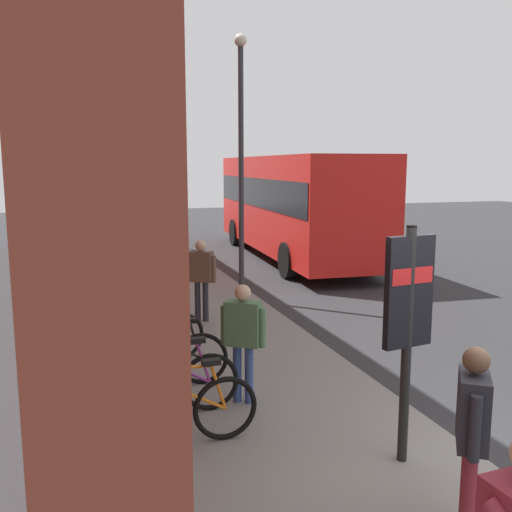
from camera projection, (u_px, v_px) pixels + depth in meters
The scene contains 13 objects.
ground at pixel (335, 320), 11.37m from camera, with size 60.00×60.00×0.00m, color #2D2D30.
sidewalk_pavement at pixel (181, 304), 12.40m from camera, with size 24.00×3.50×0.12m, color gray.
station_facade at pixel (73, 117), 12.07m from camera, with size 22.00×0.65×8.20m.
bicycle_end_of_row at pixel (178, 412), 5.97m from camera, with size 0.48×1.77×0.97m.
bicycle_by_door at pixel (167, 384), 6.74m from camera, with size 0.48×1.77×0.97m.
bicycle_nearest_sign at pixel (163, 358), 7.64m from camera, with size 0.51×1.75×0.97m.
bicycle_far_end at pixel (152, 341), 8.39m from camera, with size 0.68×1.70×0.97m.
transit_info_sign at pixel (408, 307), 5.51m from camera, with size 0.16×0.56×2.40m.
city_bus at pixel (291, 200), 18.75m from camera, with size 10.63×3.15×3.35m.
pedestrian_near_bus at pixel (243, 331), 7.03m from camera, with size 0.42×0.50×1.52m.
pedestrian_by_facade at pixel (472, 422), 4.46m from camera, with size 0.51×0.45×1.58m.
pedestrian_crossing_street at pixel (201, 272), 10.75m from camera, with size 0.43×0.52×1.57m.
street_lamp at pixel (241, 146), 12.50m from camera, with size 0.28×0.28×5.75m.
Camera 1 is at (-4.00, 3.89, 3.09)m, focal length 39.75 mm.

